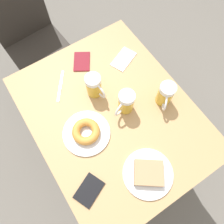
% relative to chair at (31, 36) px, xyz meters
% --- Properties ---
extents(ground_plane, '(8.00, 8.00, 0.00)m').
position_rel_chair_xyz_m(ground_plane, '(0.11, -0.88, -0.53)').
color(ground_plane, '#666059').
extents(table, '(0.77, 0.98, 0.73)m').
position_rel_chair_xyz_m(table, '(0.11, -0.88, 0.14)').
color(table, tan).
rests_on(table, ground_plane).
extents(chair, '(0.43, 0.43, 0.87)m').
position_rel_chair_xyz_m(chair, '(0.00, 0.00, 0.00)').
color(chair, '#2D2823').
rests_on(chair, ground_plane).
extents(plate_with_cake, '(0.23, 0.23, 0.04)m').
position_rel_chair_xyz_m(plate_with_cake, '(0.09, -1.22, 0.22)').
color(plate_with_cake, silver).
rests_on(plate_with_cake, table).
extents(plate_with_donut, '(0.23, 0.23, 0.05)m').
position_rel_chair_xyz_m(plate_with_donut, '(-0.05, -0.90, 0.22)').
color(plate_with_donut, silver).
rests_on(plate_with_donut, table).
extents(beer_mug_left, '(0.08, 0.13, 0.14)m').
position_rel_chair_xyz_m(beer_mug_left, '(0.10, -0.73, 0.27)').
color(beer_mug_left, gold).
rests_on(beer_mug_left, table).
extents(beer_mug_center, '(0.12, 0.08, 0.14)m').
position_rel_chair_xyz_m(beer_mug_center, '(0.19, -0.89, 0.27)').
color(beer_mug_center, gold).
rests_on(beer_mug_center, table).
extents(beer_mug_right, '(0.10, 0.11, 0.14)m').
position_rel_chair_xyz_m(beer_mug_right, '(0.37, -0.97, 0.27)').
color(beer_mug_right, gold).
rests_on(beer_mug_right, table).
extents(napkin_folded, '(0.17, 0.14, 0.00)m').
position_rel_chair_xyz_m(napkin_folded, '(0.35, -0.64, 0.20)').
color(napkin_folded, white).
rests_on(napkin_folded, table).
extents(fork, '(0.12, 0.16, 0.00)m').
position_rel_chair_xyz_m(fork, '(-0.03, -0.60, 0.20)').
color(fork, silver).
rests_on(fork, table).
extents(passport_near_edge, '(0.14, 0.15, 0.01)m').
position_rel_chair_xyz_m(passport_near_edge, '(0.14, -0.53, 0.20)').
color(passport_near_edge, maroon).
rests_on(passport_near_edge, table).
extents(passport_far_edge, '(0.15, 0.13, 0.01)m').
position_rel_chair_xyz_m(passport_far_edge, '(-0.17, -1.13, 0.20)').
color(passport_far_edge, black).
rests_on(passport_far_edge, table).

